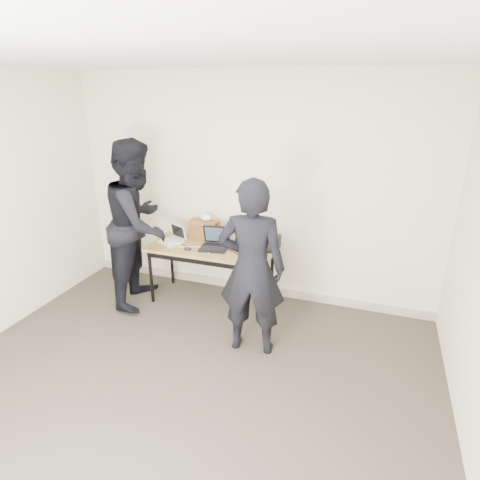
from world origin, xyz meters
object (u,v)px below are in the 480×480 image
at_px(desk, 211,252).
at_px(person_typist, 252,269).
at_px(laptop_right, 253,243).
at_px(equipment_box, 266,242).
at_px(laptop_beige, 173,239).
at_px(laptop_center, 215,243).
at_px(leather_satchel, 204,229).
at_px(person_observer, 139,224).

relative_size(desk, person_typist, 0.85).
xyz_separation_m(desk, laptop_right, (0.48, 0.14, 0.12)).
xyz_separation_m(desk, equipment_box, (0.63, 0.19, 0.14)).
bearing_deg(laptop_right, laptop_beige, 154.79).
bearing_deg(laptop_right, laptop_center, 163.19).
height_order(laptop_right, leather_satchel, laptop_right).
bearing_deg(leather_satchel, person_observer, -148.43).
relative_size(laptop_right, leather_satchel, 1.35).
height_order(laptop_beige, leather_satchel, leather_satchel).
bearing_deg(person_observer, person_typist, -118.49).
height_order(laptop_right, equipment_box, laptop_right).
relative_size(desk, laptop_beige, 4.44).
bearing_deg(leather_satchel, person_typist, -48.63).
xyz_separation_m(laptop_center, person_typist, (0.70, -0.75, 0.11)).
bearing_deg(equipment_box, laptop_right, -159.45).
relative_size(laptop_beige, laptop_center, 0.95).
bearing_deg(laptop_beige, equipment_box, 34.10).
relative_size(laptop_beige, laptop_right, 0.69).
relative_size(desk, laptop_right, 3.05).
bearing_deg(person_typist, leather_satchel, -54.28).
height_order(desk, laptop_center, laptop_center).
xyz_separation_m(laptop_center, equipment_box, (0.58, 0.18, 0.03)).
bearing_deg(leather_satchel, laptop_right, -10.18).
xyz_separation_m(leather_satchel, equipment_box, (0.81, -0.04, -0.05)).
bearing_deg(person_observer, equipment_box, -84.32).
bearing_deg(laptop_center, person_observer, -174.53).
height_order(person_typist, person_observer, person_observer).
distance_m(laptop_center, equipment_box, 0.61).
height_order(desk, person_observer, person_observer).
xyz_separation_m(laptop_right, equipment_box, (0.15, 0.06, 0.02)).
distance_m(laptop_beige, person_observer, 0.45).
bearing_deg(laptop_right, person_typist, -106.31).
distance_m(desk, laptop_right, 0.51).
bearing_deg(laptop_center, laptop_right, 8.02).
bearing_deg(laptop_beige, person_observer, -123.31).
bearing_deg(person_observer, laptop_center, -85.78).
distance_m(leather_satchel, person_typist, 1.34).
bearing_deg(laptop_right, leather_satchel, 138.94).
bearing_deg(equipment_box, leather_satchel, 177.48).
relative_size(leather_satchel, person_typist, 0.21).
relative_size(desk, leather_satchel, 4.10).
height_order(laptop_right, person_typist, person_typist).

